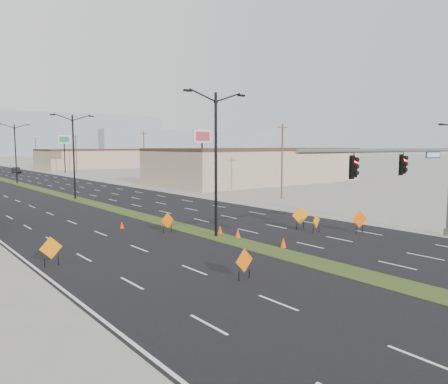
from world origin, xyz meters
TOP-DOWN VIEW (x-y plane):
  - ground at (0.00, 0.00)m, footprint 600.00×600.00m
  - building_se_near at (34.00, 45.00)m, footprint 36.00×18.00m
  - building_se_far at (38.00, 110.00)m, footprint 44.00×16.00m
  - mesa_east at (180.00, 290.00)m, footprint 160.00×50.00m
  - signal_mast at (8.56, 2.00)m, footprint 16.30×0.60m
  - streetlight_0 at (0.00, 12.00)m, footprint 5.15×0.24m
  - streetlight_1 at (0.00, 40.00)m, footprint 5.15×0.24m
  - streetlight_2 at (0.00, 68.00)m, footprint 5.15×0.24m
  - utility_pole_0 at (20.00, 25.00)m, footprint 1.60×0.20m
  - utility_pole_1 at (20.00, 60.00)m, footprint 1.60×0.20m
  - utility_pole_2 at (20.00, 95.00)m, footprint 1.60×0.20m
  - utility_pole_3 at (20.00, 130.00)m, footprint 1.60×0.20m
  - car_mid at (6.95, 98.34)m, footprint 1.69×4.28m
  - construction_sign_0 at (-11.50, 11.30)m, footprint 1.21×0.12m
  - construction_sign_1 at (-5.01, 3.22)m, footprint 1.13×0.15m
  - construction_sign_2 at (-2.00, 15.26)m, footprint 1.12×0.19m
  - construction_sign_3 at (6.56, 10.01)m, footprint 1.24×0.59m
  - construction_sign_4 at (6.48, 8.39)m, footprint 1.08×0.38m
  - construction_sign_5 at (8.85, 6.36)m, footprint 1.24×0.44m
  - cone_0 at (1.25, 6.67)m, footprint 0.39×0.39m
  - cone_1 at (0.85, 10.63)m, footprint 0.51×0.51m
  - cone_2 at (0.75, 12.50)m, footprint 0.49×0.49m
  - cone_3 at (-3.91, 18.87)m, footprint 0.45×0.45m
  - pole_sign_east_near at (18.80, 39.97)m, footprint 2.87×0.73m
  - pole_sign_east_far at (16.25, 92.19)m, footprint 2.89×0.43m

SIDE VIEW (x-z plane):
  - ground at x=0.00m, z-range 0.00..0.00m
  - cone_3 at x=-3.91m, z-range 0.00..0.58m
  - cone_2 at x=0.75m, z-range 0.00..0.63m
  - cone_0 at x=1.25m, z-range 0.00..0.64m
  - cone_1 at x=0.85m, z-range 0.00..0.68m
  - car_mid at x=6.95m, z-range 0.00..1.39m
  - construction_sign_2 at x=-2.00m, z-range 0.13..1.62m
  - construction_sign_4 at x=6.48m, z-range 0.13..1.62m
  - construction_sign_1 at x=-5.01m, z-range 0.13..1.64m
  - construction_sign_0 at x=-11.50m, z-range 0.14..1.76m
  - construction_sign_5 at x=8.85m, z-range 0.15..1.87m
  - construction_sign_3 at x=6.56m, z-range 0.16..1.95m
  - building_se_far at x=38.00m, z-range 0.00..5.00m
  - building_se_near at x=34.00m, z-range 0.00..5.50m
  - utility_pole_0 at x=20.00m, z-range 0.17..9.17m
  - utility_pole_1 at x=20.00m, z-range 0.17..9.17m
  - utility_pole_2 at x=20.00m, z-range 0.17..9.17m
  - utility_pole_3 at x=20.00m, z-range 0.17..9.17m
  - signal_mast at x=8.56m, z-range 0.79..8.79m
  - streetlight_0 at x=0.00m, z-range 0.41..10.43m
  - streetlight_1 at x=0.00m, z-range 0.41..10.43m
  - streetlight_2 at x=0.00m, z-range 0.41..10.43m
  - pole_sign_east_near at x=18.80m, z-range 2.71..11.43m
  - pole_sign_east_far at x=16.25m, z-range 2.75..11.60m
  - mesa_east at x=180.00m, z-range 0.00..18.00m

